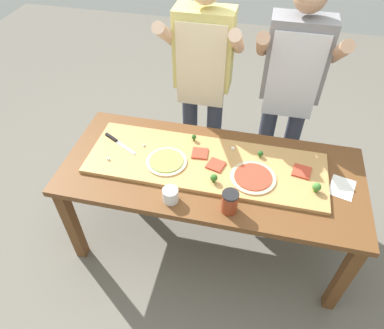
# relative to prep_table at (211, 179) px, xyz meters

# --- Properties ---
(ground_plane) EXTENTS (8.00, 8.00, 0.00)m
(ground_plane) POSITION_rel_prep_table_xyz_m (0.00, 0.00, -0.65)
(ground_plane) COLOR #6B665B
(prep_table) EXTENTS (1.87, 0.81, 0.74)m
(prep_table) POSITION_rel_prep_table_xyz_m (0.00, 0.00, 0.00)
(prep_table) COLOR brown
(prep_table) RESTS_ON ground
(cutting_board) EXTENTS (1.49, 0.49, 0.03)m
(cutting_board) POSITION_rel_prep_table_xyz_m (-0.04, 0.03, 0.10)
(cutting_board) COLOR tan
(cutting_board) RESTS_ON prep_table
(chefs_knife) EXTENTS (0.26, 0.16, 0.02)m
(chefs_knife) POSITION_rel_prep_table_xyz_m (-0.66, 0.09, 0.12)
(chefs_knife) COLOR #B7BABF
(chefs_knife) RESTS_ON cutting_board
(pizza_whole_tomato_red) EXTENTS (0.27, 0.27, 0.02)m
(pizza_whole_tomato_red) POSITION_rel_prep_table_xyz_m (0.26, -0.05, 0.12)
(pizza_whole_tomato_red) COLOR beige
(pizza_whole_tomato_red) RESTS_ON cutting_board
(pizza_whole_pesto_green) EXTENTS (0.26, 0.26, 0.02)m
(pizza_whole_pesto_green) POSITION_rel_prep_table_xyz_m (-0.28, -0.03, 0.12)
(pizza_whole_pesto_green) COLOR beige
(pizza_whole_pesto_green) RESTS_ON cutting_board
(pizza_slice_center) EXTENTS (0.11, 0.11, 0.01)m
(pizza_slice_center) POSITION_rel_prep_table_xyz_m (-0.09, 0.09, 0.12)
(pizza_slice_center) COLOR #BC3D28
(pizza_slice_center) RESTS_ON cutting_board
(pizza_slice_near_right) EXTENTS (0.12, 0.12, 0.01)m
(pizza_slice_near_right) POSITION_rel_prep_table_xyz_m (0.02, 0.01, 0.12)
(pizza_slice_near_right) COLOR #BC3D28
(pizza_slice_near_right) RESTS_ON cutting_board
(pizza_slice_far_right) EXTENTS (0.12, 0.12, 0.01)m
(pizza_slice_far_right) POSITION_rel_prep_table_xyz_m (0.54, 0.07, 0.12)
(pizza_slice_far_right) COLOR #BC3D28
(pizza_slice_far_right) RESTS_ON cutting_board
(broccoli_floret_back_mid) EXTENTS (0.05, 0.05, 0.06)m
(broccoli_floret_back_mid) POSITION_rel_prep_table_xyz_m (0.62, -0.07, 0.15)
(broccoli_floret_back_mid) COLOR #487A23
(broccoli_floret_back_mid) RESTS_ON cutting_board
(broccoli_floret_back_right) EXTENTS (0.03, 0.03, 0.05)m
(broccoli_floret_back_right) POSITION_rel_prep_table_xyz_m (-0.16, 0.21, 0.14)
(broccoli_floret_back_right) COLOR #2C5915
(broccoli_floret_back_right) RESTS_ON cutting_board
(broccoli_floret_front_mid) EXTENTS (0.04, 0.04, 0.06)m
(broccoli_floret_front_mid) POSITION_rel_prep_table_xyz_m (0.04, -0.13, 0.15)
(broccoli_floret_front_mid) COLOR #366618
(broccoli_floret_front_mid) RESTS_ON cutting_board
(broccoli_floret_front_right) EXTENTS (0.04, 0.04, 0.04)m
(broccoli_floret_front_right) POSITION_rel_prep_table_xyz_m (0.28, 0.15, 0.14)
(broccoli_floret_front_right) COLOR #2C5915
(broccoli_floret_front_right) RESTS_ON cutting_board
(cheese_crumble_a) EXTENTS (0.02, 0.02, 0.01)m
(cheese_crumble_a) POSITION_rel_prep_table_xyz_m (-0.64, -0.09, 0.12)
(cheese_crumble_a) COLOR silver
(cheese_crumble_a) RESTS_ON cutting_board
(cheese_crumble_b) EXTENTS (0.02, 0.02, 0.02)m
(cheese_crumble_b) POSITION_rel_prep_table_xyz_m (0.11, 0.18, 0.12)
(cheese_crumble_b) COLOR white
(cheese_crumble_b) RESTS_ON cutting_board
(cheese_crumble_c) EXTENTS (0.02, 0.02, 0.01)m
(cheese_crumble_c) POSITION_rel_prep_table_xyz_m (-0.47, 0.09, 0.12)
(cheese_crumble_c) COLOR silver
(cheese_crumble_c) RESTS_ON cutting_board
(flour_cup) EXTENTS (0.09, 0.09, 0.09)m
(flour_cup) POSITION_rel_prep_table_xyz_m (-0.18, -0.30, 0.13)
(flour_cup) COLOR white
(flour_cup) RESTS_ON prep_table
(sauce_jar) EXTENTS (0.09, 0.09, 0.14)m
(sauce_jar) POSITION_rel_prep_table_xyz_m (0.15, -0.29, 0.16)
(sauce_jar) COLOR #99381E
(sauce_jar) RESTS_ON prep_table
(recipe_note) EXTENTS (0.18, 0.21, 0.00)m
(recipe_note) POSITION_rel_prep_table_xyz_m (0.78, 0.02, 0.09)
(recipe_note) COLOR white
(recipe_note) RESTS_ON prep_table
(cook_left) EXTENTS (0.54, 0.39, 1.67)m
(cook_left) POSITION_rel_prep_table_xyz_m (-0.20, 0.69, 0.34)
(cook_left) COLOR #333847
(cook_left) RESTS_ON ground
(cook_right) EXTENTS (0.54, 0.39, 1.67)m
(cook_right) POSITION_rel_prep_table_xyz_m (0.42, 0.69, 0.34)
(cook_right) COLOR #333847
(cook_right) RESTS_ON ground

